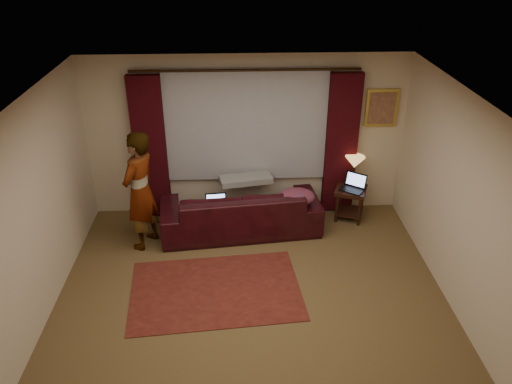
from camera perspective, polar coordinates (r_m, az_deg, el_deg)
The scene contains 19 objects.
floor at distance 6.44m, azimuth -0.44°, elevation -13.05°, with size 5.00×5.00×0.01m, color brown.
ceiling at distance 5.12m, azimuth -0.55°, elevation 9.49°, with size 5.00×5.00×0.02m, color silver.
wall_back at distance 7.91m, azimuth -1.14°, elevation 6.35°, with size 5.00×0.02×2.60m, color beige.
wall_left at distance 6.13m, azimuth -24.59°, elevation -3.31°, with size 0.02×5.00×2.60m, color beige.
wall_right at distance 6.26m, azimuth 23.06°, elevation -2.31°, with size 0.02×5.00×2.60m, color beige.
sheer_curtain at distance 7.78m, azimuth -1.14°, elevation 7.55°, with size 2.50×0.05×1.80m, color #A4A5AC.
drape_left at distance 7.97m, azimuth -12.00°, elevation 4.95°, with size 0.50×0.14×2.30m, color #32060C.
drape_right at distance 8.03m, azimuth 9.71°, elevation 5.35°, with size 0.50×0.14×2.30m, color #32060C.
curtain_rod at distance 7.47m, azimuth -1.19°, elevation 13.75°, with size 0.04×0.04×3.40m, color black.
picture_frame at distance 8.05m, azimuth 14.16°, elevation 9.30°, with size 0.50×0.04×0.60m, color gold.
sofa at distance 7.65m, azimuth -1.80°, elevation -1.18°, with size 2.43×1.05×0.98m, color black.
throw_blanket at distance 7.72m, azimuth -1.19°, elevation 3.21°, with size 0.81×0.32×0.10m, color gray.
clothing_pile at distance 7.56m, azimuth 4.63°, elevation -0.62°, with size 0.56×0.43×0.24m, color brown.
laptop_sofa at distance 7.39m, azimuth -4.54°, elevation -1.41°, with size 0.31×0.34×0.23m, color black, non-canonical shape.
area_rug at distance 6.70m, azimuth -4.62°, elevation -11.09°, with size 2.21×1.47×0.01m, color maroon.
end_table at distance 8.21m, azimuth 10.65°, elevation -1.29°, with size 0.47×0.47×0.54m, color black.
tiffany_lamp at distance 8.09m, azimuth 11.12°, elevation 2.37°, with size 0.31×0.31×0.50m, color olive, non-canonical shape.
laptop_table at distance 7.97m, azimuth 10.98°, elevation 1.00°, with size 0.35×0.38×0.25m, color black, non-canonical shape.
person at distance 7.29m, azimuth -13.10°, elevation 0.08°, with size 0.53×0.53×1.79m, color gray.
Camera 1 is at (-0.16, -4.84, 4.24)m, focal length 35.00 mm.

